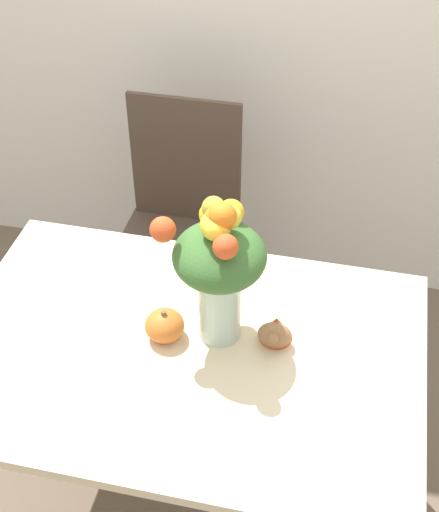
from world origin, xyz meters
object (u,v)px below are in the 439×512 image
(pumpkin, at_px, (165,325))
(turkey_figurine, at_px, (276,331))
(dining_chair_near_window, at_px, (179,231))
(flower_vase, at_px, (219,264))

(pumpkin, relative_size, turkey_figurine, 0.86)
(pumpkin, bearing_deg, dining_chair_near_window, 103.18)
(flower_vase, bearing_deg, turkey_figurine, 0.11)
(flower_vase, xyz_separation_m, pumpkin, (-0.13, -0.05, -0.19))
(turkey_figurine, bearing_deg, dining_chair_near_window, 123.05)
(pumpkin, distance_m, turkey_figurine, 0.28)
(pumpkin, xyz_separation_m, dining_chair_near_window, (-0.17, 0.74, -0.31))
(pumpkin, xyz_separation_m, turkey_figurine, (0.28, 0.05, -0.01))
(turkey_figurine, xyz_separation_m, dining_chair_near_window, (-0.45, 0.69, -0.30))
(flower_vase, relative_size, turkey_figurine, 3.62)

